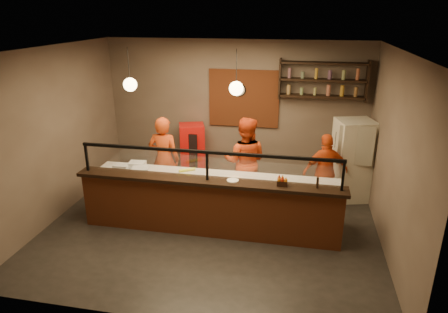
% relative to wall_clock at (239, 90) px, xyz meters
% --- Properties ---
extents(floor, '(6.00, 6.00, 0.00)m').
position_rel_wall_clock_xyz_m(floor, '(-0.10, -2.46, -2.10)').
color(floor, black).
rests_on(floor, ground).
extents(ceiling, '(6.00, 6.00, 0.00)m').
position_rel_wall_clock_xyz_m(ceiling, '(-0.10, -2.46, 1.10)').
color(ceiling, '#382E2B').
rests_on(ceiling, wall_back).
extents(wall_back, '(6.00, 0.00, 6.00)m').
position_rel_wall_clock_xyz_m(wall_back, '(-0.10, 0.04, -0.50)').
color(wall_back, '#6F5F52').
rests_on(wall_back, floor).
extents(wall_left, '(0.00, 5.00, 5.00)m').
position_rel_wall_clock_xyz_m(wall_left, '(-3.10, -2.46, -0.50)').
color(wall_left, '#6F5F52').
rests_on(wall_left, floor).
extents(wall_right, '(0.00, 5.00, 5.00)m').
position_rel_wall_clock_xyz_m(wall_right, '(2.90, -2.46, -0.50)').
color(wall_right, '#6F5F52').
rests_on(wall_right, floor).
extents(wall_front, '(6.00, 0.00, 6.00)m').
position_rel_wall_clock_xyz_m(wall_front, '(-0.10, -4.96, -0.50)').
color(wall_front, '#6F5F52').
rests_on(wall_front, floor).
extents(brick_patch, '(1.60, 0.04, 1.30)m').
position_rel_wall_clock_xyz_m(brick_patch, '(0.10, 0.01, -0.20)').
color(brick_patch, brown).
rests_on(brick_patch, wall_back).
extents(service_counter, '(4.60, 0.25, 1.00)m').
position_rel_wall_clock_xyz_m(service_counter, '(-0.10, -2.76, -1.60)').
color(service_counter, brown).
rests_on(service_counter, floor).
extents(counter_ledge, '(4.70, 0.37, 0.06)m').
position_rel_wall_clock_xyz_m(counter_ledge, '(-0.10, -2.76, -1.07)').
color(counter_ledge, black).
rests_on(counter_ledge, service_counter).
extents(worktop_cabinet, '(4.60, 0.75, 0.85)m').
position_rel_wall_clock_xyz_m(worktop_cabinet, '(-0.10, -2.26, -1.68)').
color(worktop_cabinet, gray).
rests_on(worktop_cabinet, floor).
extents(worktop, '(4.60, 0.75, 0.05)m').
position_rel_wall_clock_xyz_m(worktop, '(-0.10, -2.26, -1.23)').
color(worktop, white).
rests_on(worktop, worktop_cabinet).
extents(sneeze_guard, '(4.50, 0.05, 0.52)m').
position_rel_wall_clock_xyz_m(sneeze_guard, '(-0.10, -2.76, -0.73)').
color(sneeze_guard, white).
rests_on(sneeze_guard, counter_ledge).
extents(wall_shelving, '(1.84, 0.28, 0.85)m').
position_rel_wall_clock_xyz_m(wall_shelving, '(1.80, -0.14, 0.30)').
color(wall_shelving, black).
rests_on(wall_shelving, wall_back).
extents(wall_clock, '(0.30, 0.04, 0.30)m').
position_rel_wall_clock_xyz_m(wall_clock, '(0.00, 0.00, 0.00)').
color(wall_clock, black).
rests_on(wall_clock, wall_back).
extents(pendant_left, '(0.24, 0.24, 0.77)m').
position_rel_wall_clock_xyz_m(pendant_left, '(-1.60, -2.26, 0.45)').
color(pendant_left, black).
rests_on(pendant_left, ceiling).
extents(pendant_right, '(0.24, 0.24, 0.77)m').
position_rel_wall_clock_xyz_m(pendant_right, '(0.30, -2.26, 0.45)').
color(pendant_right, black).
rests_on(pendant_right, ceiling).
extents(cook_left, '(0.66, 0.44, 1.79)m').
position_rel_wall_clock_xyz_m(cook_left, '(-1.31, -1.53, -1.20)').
color(cook_left, '#C33E12').
rests_on(cook_left, floor).
extents(cook_mid, '(0.89, 0.70, 1.83)m').
position_rel_wall_clock_xyz_m(cook_mid, '(0.35, -1.40, -1.18)').
color(cook_mid, red).
rests_on(cook_mid, floor).
extents(cook_right, '(0.98, 0.64, 1.55)m').
position_rel_wall_clock_xyz_m(cook_right, '(1.95, -1.27, -1.33)').
color(cook_right, '#DE4A14').
rests_on(cook_right, floor).
extents(fridge, '(0.87, 0.83, 1.71)m').
position_rel_wall_clock_xyz_m(fridge, '(2.50, -0.74, -1.24)').
color(fridge, beige).
rests_on(fridge, floor).
extents(red_cooler, '(0.70, 0.67, 1.31)m').
position_rel_wall_clock_xyz_m(red_cooler, '(-1.06, -0.31, -1.44)').
color(red_cooler, red).
rests_on(red_cooler, floor).
extents(pizza_dough, '(0.55, 0.55, 0.01)m').
position_rel_wall_clock_xyz_m(pizza_dough, '(0.26, -2.33, -1.19)').
color(pizza_dough, '#F4E6CF').
rests_on(pizza_dough, worktop).
extents(prep_tub_a, '(0.28, 0.22, 0.14)m').
position_rel_wall_clock_xyz_m(prep_tub_a, '(-1.88, -2.33, -1.13)').
color(prep_tub_a, silver).
rests_on(prep_tub_a, worktop).
extents(prep_tub_b, '(0.32, 0.27, 0.15)m').
position_rel_wall_clock_xyz_m(prep_tub_b, '(-1.63, -2.19, -1.12)').
color(prep_tub_b, silver).
rests_on(prep_tub_b, worktop).
extents(prep_tub_c, '(0.36, 0.31, 0.15)m').
position_rel_wall_clock_xyz_m(prep_tub_c, '(-1.45, -2.44, -1.12)').
color(prep_tub_c, silver).
rests_on(prep_tub_c, worktop).
extents(rolling_pin, '(0.30, 0.21, 0.05)m').
position_rel_wall_clock_xyz_m(rolling_pin, '(-0.66, -2.09, -1.17)').
color(rolling_pin, '#F1F829').
rests_on(rolling_pin, worktop).
extents(condiment_caddy, '(0.17, 0.13, 0.09)m').
position_rel_wall_clock_xyz_m(condiment_caddy, '(1.17, -2.75, -0.99)').
color(condiment_caddy, black).
rests_on(condiment_caddy, counter_ledge).
extents(pepper_mill, '(0.04, 0.04, 0.18)m').
position_rel_wall_clock_xyz_m(pepper_mill, '(1.74, -2.74, -0.95)').
color(pepper_mill, black).
rests_on(pepper_mill, counter_ledge).
extents(small_plate, '(0.25, 0.25, 0.01)m').
position_rel_wall_clock_xyz_m(small_plate, '(0.33, -2.72, -1.03)').
color(small_plate, white).
rests_on(small_plate, counter_ledge).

